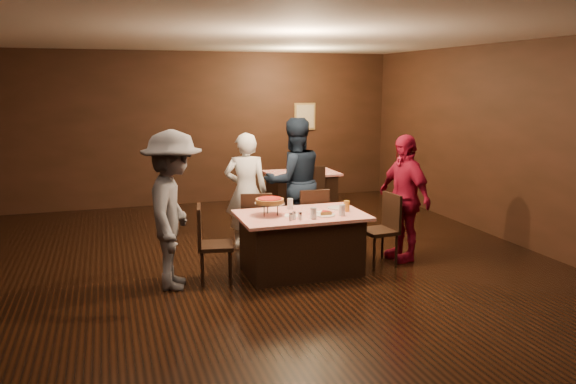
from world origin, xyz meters
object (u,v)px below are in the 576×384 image
at_px(chair_far_left, 256,225).
at_px(chair_back_near, 315,195).
at_px(chair_end_right, 379,229).
at_px(plate_empty, 337,208).
at_px(chair_far_right, 310,220).
at_px(chair_back_far, 291,182).
at_px(diner_white_jacket, 246,191).
at_px(pizza_stand, 270,201).
at_px(back_table, 301,192).
at_px(chair_end_left, 216,244).
at_px(diner_grey_knit, 173,210).
at_px(main_table, 301,243).
at_px(diner_red_shirt, 404,198).
at_px(diner_navy_hoodie, 294,182).
at_px(glass_front_left, 313,213).
at_px(glass_amber, 347,206).
at_px(glass_back, 290,204).
at_px(glass_front_right, 342,210).

height_order(chair_far_left, chair_back_near, same).
distance_m(chair_end_right, plate_empty, 0.65).
bearing_deg(chair_far_right, chair_back_far, -101.20).
relative_size(diner_white_jacket, plate_empty, 6.81).
bearing_deg(chair_back_near, pizza_stand, -109.41).
height_order(back_table, chair_end_left, chair_end_left).
relative_size(diner_grey_knit, pizza_stand, 4.93).
bearing_deg(pizza_stand, diner_white_jacket, 90.14).
distance_m(chair_end_left, plate_empty, 1.68).
distance_m(main_table, diner_red_shirt, 1.59).
height_order(chair_end_left, diner_red_shirt, diner_red_shirt).
bearing_deg(pizza_stand, chair_end_right, -1.91).
bearing_deg(diner_red_shirt, diner_navy_hoodie, -143.16).
height_order(chair_back_near, chair_back_far, same).
xyz_separation_m(chair_far_right, glass_front_left, (-0.35, -1.05, 0.37)).
xyz_separation_m(back_table, chair_back_far, (0.00, 0.60, 0.09)).
distance_m(chair_end_left, diner_red_shirt, 2.64).
bearing_deg(diner_grey_knit, glass_amber, -77.05).
bearing_deg(chair_back_near, chair_far_left, -118.74).
relative_size(diner_grey_knit, glass_amber, 13.37).
relative_size(chair_end_left, diner_grey_knit, 0.51).
height_order(diner_navy_hoodie, glass_back, diner_navy_hoodie).
bearing_deg(diner_grey_knit, glass_back, -64.47).
relative_size(chair_back_near, diner_red_shirt, 0.55).
xyz_separation_m(chair_back_far, glass_front_right, (-0.67, -4.02, 0.37)).
bearing_deg(chair_far_left, back_table, -111.61).
relative_size(main_table, glass_amber, 11.43).
relative_size(chair_far_left, pizza_stand, 2.50).
relative_size(chair_end_left, diner_white_jacket, 0.56).
height_order(diner_white_jacket, diner_red_shirt, diner_red_shirt).
xyz_separation_m(back_table, glass_back, (-1.17, -2.87, 0.46)).
bearing_deg(diner_navy_hoodie, chair_end_left, 39.09).
height_order(chair_end_right, plate_empty, chair_end_right).
distance_m(main_table, back_table, 3.36).
xyz_separation_m(chair_end_right, glass_back, (-1.15, 0.30, 0.37)).
relative_size(main_table, diner_navy_hoodie, 0.84).
bearing_deg(diner_white_jacket, chair_back_far, -107.15).
bearing_deg(diner_red_shirt, back_table, 179.16).
distance_m(chair_back_far, pizza_stand, 4.05).
bearing_deg(diner_red_shirt, chair_far_left, -116.90).
bearing_deg(glass_amber, chair_end_right, 5.71).
distance_m(back_table, glass_front_right, 3.52).
height_order(diner_red_shirt, glass_front_right, diner_red_shirt).
distance_m(plate_empty, glass_front_left, 0.68).
distance_m(main_table, glass_front_right, 0.69).
bearing_deg(chair_back_far, glass_back, 59.83).
bearing_deg(chair_far_left, pizza_stand, 100.52).
distance_m(chair_far_right, diner_red_shirt, 1.34).
bearing_deg(chair_end_left, chair_end_right, -79.93).
bearing_deg(chair_back_near, chair_back_far, 102.72).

